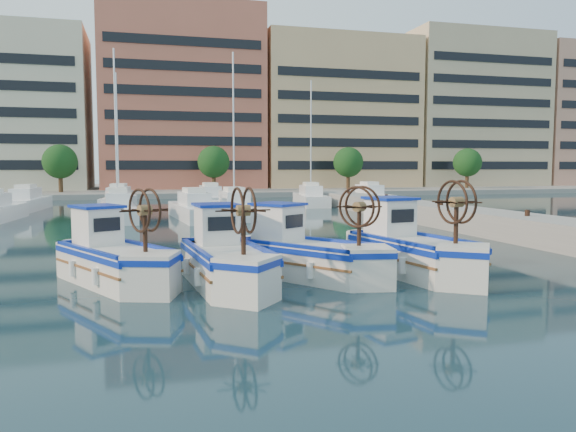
% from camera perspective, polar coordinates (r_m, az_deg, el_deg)
% --- Properties ---
extents(ground, '(300.00, 300.00, 0.00)m').
position_cam_1_polar(ground, '(18.19, 1.72, -6.28)').
color(ground, '#1B3847').
rests_on(ground, ground).
extents(quay, '(3.00, 60.00, 1.20)m').
position_cam_1_polar(quay, '(31.09, 20.83, -0.79)').
color(quay, gray).
rests_on(quay, ground).
extents(waterfront, '(180.00, 40.00, 25.60)m').
position_cam_1_polar(waterfront, '(83.72, -5.04, 10.15)').
color(waterfront, gray).
rests_on(waterfront, ground).
extents(yacht_marina, '(38.61, 21.58, 11.50)m').
position_cam_1_polar(yacht_marina, '(44.93, -12.92, 1.00)').
color(yacht_marina, white).
rests_on(yacht_marina, ground).
extents(fishing_boat_a, '(3.81, 4.94, 2.98)m').
position_cam_1_polar(fishing_boat_a, '(17.96, -17.29, -3.99)').
color(fishing_boat_a, silver).
rests_on(fishing_boat_a, ground).
extents(fishing_boat_b, '(2.39, 4.96, 3.04)m').
position_cam_1_polar(fishing_boat_b, '(17.05, -6.40, -4.21)').
color(fishing_boat_b, silver).
rests_on(fishing_boat_b, ground).
extents(fishing_boat_c, '(4.27, 4.88, 3.01)m').
position_cam_1_polar(fishing_boat_c, '(18.08, 1.67, -3.69)').
color(fishing_boat_c, silver).
rests_on(fishing_boat_c, ground).
extents(fishing_boat_d, '(2.88, 5.25, 3.18)m').
position_cam_1_polar(fishing_boat_d, '(19.13, 12.30, -3.17)').
color(fishing_boat_d, silver).
rests_on(fishing_boat_d, ground).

